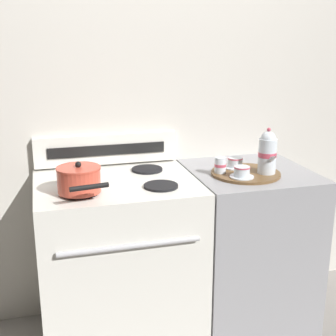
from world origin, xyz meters
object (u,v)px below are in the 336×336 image
teacup_left (242,172)px  teacup_right (235,163)px  serving_tray (246,173)px  teapot (268,152)px  creamer_jug (220,165)px  stove (119,262)px  saucepan (79,179)px

teacup_left → teacup_right: size_ratio=1.00×
serving_tray → teapot: teapot is taller
serving_tray → teacup_left: (-0.06, -0.08, 0.03)m
teacup_left → creamer_jug: bearing=126.4°
stove → creamer_jug: size_ratio=10.95×
saucepan → serving_tray: (0.86, 0.08, -0.06)m
teapot → saucepan: bearing=-177.7°
teacup_right → creamer_jug: 0.13m
saucepan → teapot: size_ratio=1.27×
teapot → stove: bearing=171.7°
stove → teacup_right: (0.65, 0.03, 0.48)m
saucepan → stove: bearing=38.0°
teacup_left → teacup_right: (0.04, 0.17, 0.00)m
saucepan → serving_tray: saucepan is taller
stove → serving_tray: 0.81m
teapot → teacup_left: size_ratio=1.95×
stove → creamer_jug: creamer_jug is taller
serving_tray → creamer_jug: 0.14m
saucepan → serving_tray: bearing=5.5°
stove → creamer_jug: 0.73m
teapot → teacup_right: size_ratio=1.95×
stove → teacup_right: teacup_right is taller
teacup_left → stove: bearing=166.7°
teapot → teacup_left: bearing=-167.6°
saucepan → teacup_left: (0.80, 0.00, -0.03)m
stove → teapot: teapot is taller
stove → serving_tray: size_ratio=2.51×
serving_tray → saucepan: bearing=-174.5°
serving_tray → creamer_jug: creamer_jug is taller
serving_tray → teacup_left: size_ratio=2.94×
saucepan → teacup_right: (0.84, 0.17, -0.03)m
teacup_left → serving_tray: bearing=53.7°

